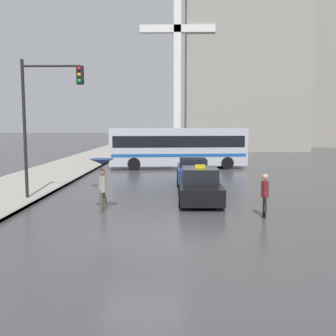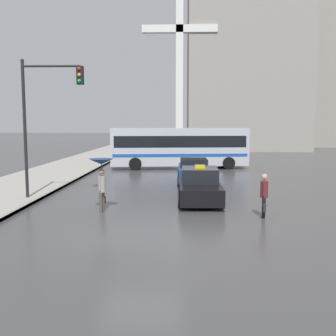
% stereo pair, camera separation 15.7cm
% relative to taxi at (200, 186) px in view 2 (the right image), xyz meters
% --- Properties ---
extents(ground_plane, '(300.00, 300.00, 0.00)m').
position_rel_taxi_xyz_m(ground_plane, '(-2.08, -5.74, -0.68)').
color(ground_plane, '#424244').
extents(taxi, '(1.91, 4.43, 1.66)m').
position_rel_taxi_xyz_m(taxi, '(0.00, 0.00, 0.00)').
color(taxi, black).
rests_on(taxi, ground_plane).
extents(sedan_red, '(1.91, 4.54, 1.41)m').
position_rel_taxi_xyz_m(sedan_red, '(-0.07, 5.68, -0.01)').
color(sedan_red, navy).
rests_on(sedan_red, ground_plane).
extents(city_bus, '(10.86, 3.58, 3.16)m').
position_rel_taxi_xyz_m(city_bus, '(-0.96, 13.55, 1.08)').
color(city_bus, '#B2B7C1').
rests_on(city_bus, ground_plane).
extents(pedestrian_with_umbrella, '(0.95, 0.95, 2.12)m').
position_rel_taxi_xyz_m(pedestrian_with_umbrella, '(-3.96, -2.36, 0.99)').
color(pedestrian_with_umbrella, '#4C473D').
rests_on(pedestrian_with_umbrella, ground_plane).
extents(pedestrian_man, '(0.35, 0.58, 1.65)m').
position_rel_taxi_xyz_m(pedestrian_man, '(2.22, -3.13, 0.25)').
color(pedestrian_man, black).
rests_on(pedestrian_man, ground_plane).
extents(traffic_light, '(2.77, 0.38, 6.31)m').
position_rel_taxi_xyz_m(traffic_light, '(-6.86, -0.04, 3.61)').
color(traffic_light, black).
rests_on(traffic_light, ground_plane).
extents(building_tower_near, '(15.66, 12.37, 25.24)m').
position_rel_taxi_xyz_m(building_tower_near, '(8.00, 38.11, 11.94)').
color(building_tower_near, gray).
rests_on(building_tower_near, ground_plane).
extents(building_tower_far, '(15.26, 11.75, 23.76)m').
position_rel_taxi_xyz_m(building_tower_far, '(18.79, 47.82, 11.20)').
color(building_tower_far, gray).
rests_on(building_tower_far, ground_plane).
extents(monument_cross, '(9.22, 0.90, 20.96)m').
position_rel_taxi_xyz_m(monument_cross, '(-0.98, 32.20, 11.21)').
color(monument_cross, white).
rests_on(monument_cross, ground_plane).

